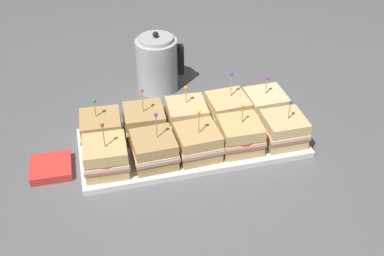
# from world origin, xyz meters

# --- Properties ---
(ground_plane) EXTENTS (6.00, 6.00, 0.00)m
(ground_plane) POSITION_xyz_m (0.00, 0.00, 0.00)
(ground_plane) COLOR slate
(serving_platter) EXTENTS (0.66, 0.28, 0.02)m
(serving_platter) POSITION_xyz_m (0.00, 0.00, 0.01)
(serving_platter) COLOR white
(serving_platter) RESTS_ON ground_plane
(sandwich_front_far_left) EXTENTS (0.13, 0.13, 0.16)m
(sandwich_front_far_left) POSITION_xyz_m (-0.26, -0.07, 0.06)
(sandwich_front_far_left) COLOR tan
(sandwich_front_far_left) RESTS_ON serving_platter
(sandwich_front_left) EXTENTS (0.13, 0.13, 0.17)m
(sandwich_front_left) POSITION_xyz_m (-0.13, -0.07, 0.06)
(sandwich_front_left) COLOR tan
(sandwich_front_left) RESTS_ON serving_platter
(sandwich_front_center) EXTENTS (0.13, 0.13, 0.16)m
(sandwich_front_center) POSITION_xyz_m (0.00, -0.06, 0.06)
(sandwich_front_center) COLOR tan
(sandwich_front_center) RESTS_ON serving_platter
(sandwich_front_right) EXTENTS (0.12, 0.12, 0.15)m
(sandwich_front_right) POSITION_xyz_m (0.13, -0.07, 0.06)
(sandwich_front_right) COLOR tan
(sandwich_front_right) RESTS_ON serving_platter
(sandwich_front_far_right) EXTENTS (0.12, 0.12, 0.15)m
(sandwich_front_far_right) POSITION_xyz_m (0.26, -0.07, 0.06)
(sandwich_front_far_right) COLOR #DBB77A
(sandwich_front_far_right) RESTS_ON serving_platter
(sandwich_back_far_left) EXTENTS (0.13, 0.13, 0.14)m
(sandwich_back_far_left) POSITION_xyz_m (-0.26, 0.07, 0.06)
(sandwich_back_far_left) COLOR tan
(sandwich_back_far_left) RESTS_ON serving_platter
(sandwich_back_left) EXTENTS (0.13, 0.13, 0.17)m
(sandwich_back_left) POSITION_xyz_m (-0.13, 0.07, 0.06)
(sandwich_back_left) COLOR tan
(sandwich_back_left) RESTS_ON serving_platter
(sandwich_back_center) EXTENTS (0.13, 0.13, 0.15)m
(sandwich_back_center) POSITION_xyz_m (-0.00, 0.06, 0.06)
(sandwich_back_center) COLOR #DBB77A
(sandwich_back_center) RESTS_ON serving_platter
(sandwich_back_right) EXTENTS (0.13, 0.13, 0.17)m
(sandwich_back_right) POSITION_xyz_m (0.13, 0.07, 0.06)
(sandwich_back_right) COLOR #DBB77A
(sandwich_back_right) RESTS_ON serving_platter
(sandwich_back_far_right) EXTENTS (0.12, 0.12, 0.14)m
(sandwich_back_far_right) POSITION_xyz_m (0.26, 0.07, 0.06)
(sandwich_back_far_right) COLOR beige
(sandwich_back_far_right) RESTS_ON serving_platter
(kettle_steel) EXTENTS (0.17, 0.14, 0.22)m
(kettle_steel) POSITION_xyz_m (-0.04, 0.35, 0.10)
(kettle_steel) COLOR #B7BABF
(kettle_steel) RESTS_ON ground_plane
(napkin_stack) EXTENTS (0.11, 0.11, 0.02)m
(napkin_stack) POSITION_xyz_m (-0.41, -0.02, 0.01)
(napkin_stack) COLOR red
(napkin_stack) RESTS_ON ground_plane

